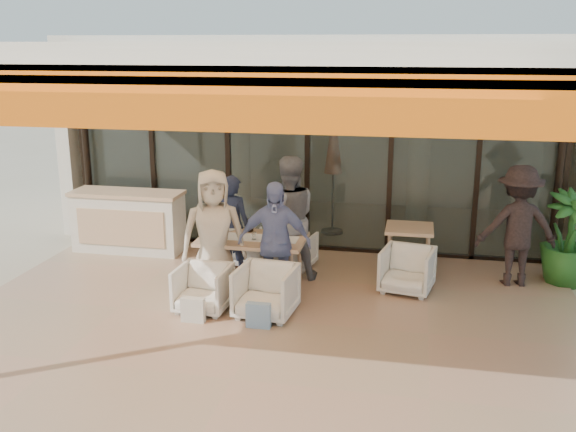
{
  "coord_description": "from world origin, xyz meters",
  "views": [
    {
      "loc": [
        1.75,
        -7.25,
        3.39
      ],
      "look_at": [
        0.1,
        0.9,
        1.15
      ],
      "focal_mm": 40.0,
      "sensor_mm": 36.0,
      "label": 1
    }
  ],
  "objects_px": {
    "chair_near_left": "(203,287)",
    "diner_navy": "(233,226)",
    "diner_periwinkle": "(274,243)",
    "side_chair": "(407,268)",
    "diner_cream": "(214,235)",
    "potted_palm": "(568,238)",
    "host_counter": "(128,221)",
    "chair_far_left": "(242,245)",
    "diner_grey": "(288,219)",
    "side_table": "(409,234)",
    "standing_woman": "(517,227)",
    "chair_near_right": "(266,289)",
    "chair_far_right": "(294,249)",
    "dining_table": "(252,241)"
  },
  "relations": [
    {
      "from": "chair_far_right",
      "to": "side_chair",
      "type": "height_order",
      "value": "side_chair"
    },
    {
      "from": "chair_near_right",
      "to": "dining_table",
      "type": "bearing_deg",
      "value": 120.03
    },
    {
      "from": "host_counter",
      "to": "chair_near_right",
      "type": "xyz_separation_m",
      "value": [
        2.86,
        -2.12,
        -0.16
      ]
    },
    {
      "from": "host_counter",
      "to": "diner_navy",
      "type": "relative_size",
      "value": 1.2
    },
    {
      "from": "diner_grey",
      "to": "diner_navy",
      "type": "bearing_deg",
      "value": -20.21
    },
    {
      "from": "chair_near_right",
      "to": "diner_grey",
      "type": "bearing_deg",
      "value": 95.9
    },
    {
      "from": "chair_far_right",
      "to": "chair_near_right",
      "type": "bearing_deg",
      "value": 101.24
    },
    {
      "from": "chair_far_left",
      "to": "diner_grey",
      "type": "height_order",
      "value": "diner_grey"
    },
    {
      "from": "diner_grey",
      "to": "diner_cream",
      "type": "distance_m",
      "value": 1.23
    },
    {
      "from": "chair_near_left",
      "to": "diner_navy",
      "type": "xyz_separation_m",
      "value": [
        0.0,
        1.4,
        0.43
      ]
    },
    {
      "from": "chair_far_left",
      "to": "chair_near_right",
      "type": "distance_m",
      "value": 2.08
    },
    {
      "from": "diner_navy",
      "to": "standing_woman",
      "type": "xyz_separation_m",
      "value": [
        4.09,
        0.39,
        0.11
      ]
    },
    {
      "from": "chair_far_right",
      "to": "diner_cream",
      "type": "height_order",
      "value": "diner_cream"
    },
    {
      "from": "dining_table",
      "to": "potted_palm",
      "type": "xyz_separation_m",
      "value": [
        4.42,
        1.05,
        -0.0
      ]
    },
    {
      "from": "side_table",
      "to": "standing_woman",
      "type": "xyz_separation_m",
      "value": [
        1.5,
        -0.16,
        0.24
      ]
    },
    {
      "from": "dining_table",
      "to": "host_counter",
      "type": "bearing_deg",
      "value": 154.34
    },
    {
      "from": "side_chair",
      "to": "diner_cream",
      "type": "bearing_deg",
      "value": -153.64
    },
    {
      "from": "dining_table",
      "to": "chair_near_right",
      "type": "bearing_deg",
      "value": -65.87
    },
    {
      "from": "chair_far_right",
      "to": "side_chair",
      "type": "distance_m",
      "value": 1.88
    },
    {
      "from": "diner_periwinkle",
      "to": "side_chair",
      "type": "xyz_separation_m",
      "value": [
        1.75,
        0.7,
        -0.48
      ]
    },
    {
      "from": "host_counter",
      "to": "diner_grey",
      "type": "relative_size",
      "value": 1.0
    },
    {
      "from": "side_table",
      "to": "potted_palm",
      "type": "relative_size",
      "value": 0.54
    },
    {
      "from": "chair_near_left",
      "to": "potted_palm",
      "type": "distance_m",
      "value": 5.24
    },
    {
      "from": "side_table",
      "to": "standing_woman",
      "type": "height_order",
      "value": "standing_woman"
    },
    {
      "from": "chair_far_right",
      "to": "chair_near_left",
      "type": "relative_size",
      "value": 0.9
    },
    {
      "from": "chair_far_right",
      "to": "side_table",
      "type": "xyz_separation_m",
      "value": [
        1.75,
        0.05,
        0.33
      ]
    },
    {
      "from": "diner_grey",
      "to": "chair_near_right",
      "type": "bearing_deg",
      "value": 69.79
    },
    {
      "from": "diner_cream",
      "to": "potted_palm",
      "type": "relative_size",
      "value": 1.3
    },
    {
      "from": "chair_near_left",
      "to": "diner_periwinkle",
      "type": "bearing_deg",
      "value": 33.32
    },
    {
      "from": "chair_near_right",
      "to": "potted_palm",
      "type": "height_order",
      "value": "potted_palm"
    },
    {
      "from": "diner_grey",
      "to": "side_table",
      "type": "height_order",
      "value": "diner_grey"
    },
    {
      "from": "diner_periwinkle",
      "to": "side_chair",
      "type": "distance_m",
      "value": 1.94
    },
    {
      "from": "chair_near_right",
      "to": "standing_woman",
      "type": "xyz_separation_m",
      "value": [
        3.25,
        1.79,
        0.51
      ]
    },
    {
      "from": "diner_grey",
      "to": "side_table",
      "type": "xyz_separation_m",
      "value": [
        1.75,
        0.55,
        -0.29
      ]
    },
    {
      "from": "chair_far_left",
      "to": "chair_far_right",
      "type": "xyz_separation_m",
      "value": [
        0.84,
        0.0,
        0.0
      ]
    },
    {
      "from": "host_counter",
      "to": "diner_cream",
      "type": "height_order",
      "value": "diner_cream"
    },
    {
      "from": "chair_far_right",
      "to": "chair_near_left",
      "type": "height_order",
      "value": "chair_near_left"
    },
    {
      "from": "host_counter",
      "to": "diner_periwinkle",
      "type": "distance_m",
      "value": 3.3
    },
    {
      "from": "chair_far_left",
      "to": "diner_grey",
      "type": "relative_size",
      "value": 0.33
    },
    {
      "from": "chair_near_right",
      "to": "diner_navy",
      "type": "distance_m",
      "value": 1.68
    },
    {
      "from": "chair_far_right",
      "to": "potted_palm",
      "type": "xyz_separation_m",
      "value": [
        3.99,
        0.11,
        0.38
      ]
    },
    {
      "from": "side_chair",
      "to": "side_table",
      "type": "bearing_deg",
      "value": 101.13
    },
    {
      "from": "chair_far_left",
      "to": "potted_palm",
      "type": "bearing_deg",
      "value": 172.41
    },
    {
      "from": "chair_near_left",
      "to": "side_table",
      "type": "relative_size",
      "value": 0.91
    },
    {
      "from": "side_chair",
      "to": "chair_near_left",
      "type": "bearing_deg",
      "value": -143.9
    },
    {
      "from": "chair_far_left",
      "to": "diner_periwinkle",
      "type": "distance_m",
      "value": 1.72
    },
    {
      "from": "dining_table",
      "to": "chair_far_left",
      "type": "relative_size",
      "value": 2.44
    },
    {
      "from": "diner_navy",
      "to": "side_chair",
      "type": "bearing_deg",
      "value": -173.1
    },
    {
      "from": "chair_far_left",
      "to": "side_chair",
      "type": "xyz_separation_m",
      "value": [
        2.59,
        -0.7,
        0.05
      ]
    },
    {
      "from": "chair_far_right",
      "to": "host_counter",
      "type": "bearing_deg",
      "value": 6.77
    }
  ]
}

